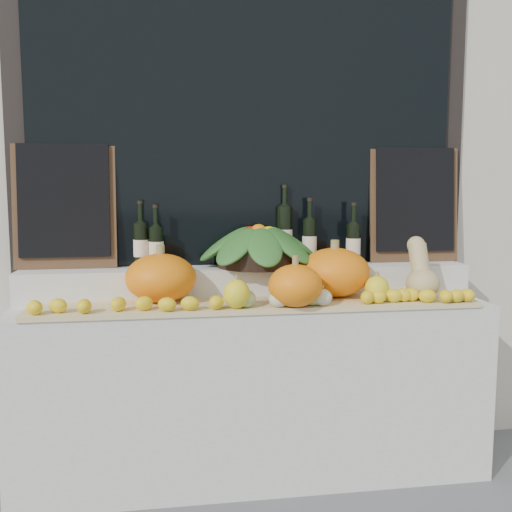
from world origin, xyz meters
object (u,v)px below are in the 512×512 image
pumpkin_left (161,278)px  butternut_squash (421,274)px  produce_bowl (259,246)px  pumpkin_right (335,272)px  wine_bottle_tall (284,235)px

pumpkin_left → butternut_squash: bearing=-4.0°
produce_bowl → butternut_squash: bearing=-19.0°
pumpkin_right → wine_bottle_tall: (-0.21, 0.24, 0.17)m
produce_bowl → pumpkin_left: bearing=-160.5°
pumpkin_right → wine_bottle_tall: 0.36m
butternut_squash → produce_bowl: size_ratio=0.46×
butternut_squash → produce_bowl: 0.82m
pumpkin_left → butternut_squash: size_ratio=1.12×
wine_bottle_tall → butternut_squash: bearing=-29.0°
pumpkin_left → produce_bowl: (0.50, 0.18, 0.13)m
pumpkin_right → wine_bottle_tall: wine_bottle_tall is taller
pumpkin_left → produce_bowl: size_ratio=0.51×
produce_bowl → pumpkin_right: bearing=-25.0°
wine_bottle_tall → pumpkin_left: bearing=-158.6°
pumpkin_left → pumpkin_right: pumpkin_right is taller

